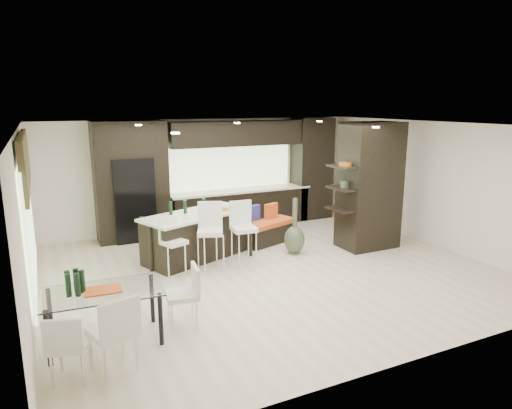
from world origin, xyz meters
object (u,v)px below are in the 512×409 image
dining_table (105,317)px  chair_near (113,336)px  floor_vase (295,226)px  chair_far (70,349)px  stool_right (244,240)px  bench (269,232)px  stool_mid (210,244)px  stool_left (174,253)px  kitchen_island (197,236)px  chair_end (182,299)px

dining_table → chair_near: bearing=-86.2°
floor_vase → chair_near: (-4.06, -2.80, -0.14)m
floor_vase → chair_far: floor_vase is taller
stool_right → chair_near: size_ratio=1.12×
dining_table → bench: bearing=40.9°
chair_near → stool_mid: bearing=33.7°
stool_left → stool_mid: 0.69m
kitchen_island → stool_right: bearing=-70.9°
stool_left → stool_mid: stool_mid is taller
stool_right → dining_table: stool_right is taller
stool_right → stool_left: bearing=-176.1°
stool_right → chair_far: (-3.30, -2.61, -0.11)m
stool_left → chair_near: size_ratio=0.97×
kitchen_island → stool_right: (0.68, -0.80, 0.04)m
bench → dining_table: (-3.93, -2.97, 0.11)m
dining_table → stool_right: bearing=37.6°
dining_table → chair_end: 1.05m
floor_vase → bench: bearing=98.5°
kitchen_island → stool_right: size_ratio=2.22×
stool_right → dining_table: 3.42m
floor_vase → chair_near: bearing=-145.4°
floor_vase → chair_far: 5.31m
dining_table → chair_far: size_ratio=1.93×
stool_left → bench: bearing=2.8°
stool_mid → chair_far: (-2.62, -2.60, -0.13)m
chair_end → chair_near: bearing=132.7°
chair_far → bench: bearing=59.2°
chair_far → chair_end: bearing=44.4°
bench → chair_far: size_ratio=1.69×
stool_mid → chair_far: stool_mid is taller
stool_mid → bench: stool_mid is taller
kitchen_island → chair_end: size_ratio=2.76×
stool_mid → floor_vase: bearing=26.4°
kitchen_island → chair_far: (-2.62, -3.41, -0.08)m
stool_left → dining_table: size_ratio=0.58×
kitchen_island → bench: 1.81m
stool_left → chair_far: stool_left is taller
floor_vase → chair_end: size_ratio=1.47×
kitchen_island → stool_left: 1.03m
floor_vase → chair_near: floor_vase is taller
kitchen_island → stool_left: kitchen_island is taller
stool_mid → chair_near: size_ratio=1.16×
stool_mid → chair_end: size_ratio=1.29×
chair_near → chair_far: chair_near is taller
chair_near → bench: bearing=26.4°
bench → chair_near: size_ratio=1.46×
stool_right → floor_vase: size_ratio=0.85×
stool_left → chair_far: 3.27m
dining_table → stool_mid: bearing=45.1°
stool_right → floor_vase: bearing=12.6°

